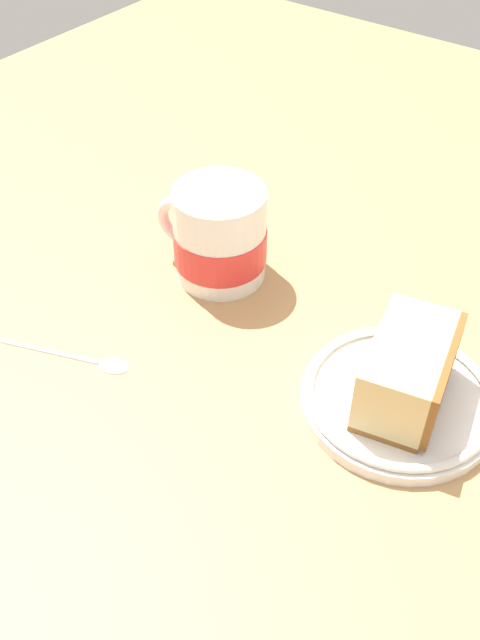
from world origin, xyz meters
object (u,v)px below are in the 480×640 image
(small_plate, at_px, (398,398))
(teaspoon, at_px, (91,359))
(tea_mug, at_px, (219,236))
(cake_slice, at_px, (408,371))

(small_plate, bearing_deg, teaspoon, 25.85)
(small_plate, distance_m, tea_mug, 0.24)
(small_plate, bearing_deg, cake_slice, -167.68)
(cake_slice, xyz_separation_m, tea_mug, (0.23, -0.05, 0.00))
(small_plate, xyz_separation_m, tea_mug, (0.23, -0.05, 0.04))
(tea_mug, bearing_deg, cake_slice, 167.82)
(cake_slice, relative_size, teaspoon, 0.94)
(small_plate, xyz_separation_m, cake_slice, (-0.00, -0.00, 0.03))
(small_plate, height_order, teaspoon, small_plate)
(cake_slice, height_order, teaspoon, cake_slice)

